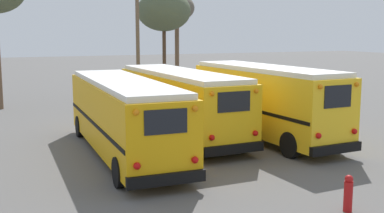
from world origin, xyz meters
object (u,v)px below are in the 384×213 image
bare_tree_1 (164,11)px  fire_hydrant (348,193)px  school_bus_0 (123,114)px  bare_tree_0 (177,10)px  school_bus_1 (180,101)px  school_bus_2 (265,100)px  utility_pole (138,33)px

bare_tree_1 → fire_hydrant: (-3.96, -24.21, -5.86)m
school_bus_0 → bare_tree_1: size_ratio=1.37×
school_bus_0 → bare_tree_0: bearing=61.7°
school_bus_1 → school_bus_0: bearing=-146.6°
school_bus_0 → fire_hydrant: bearing=-65.8°
school_bus_1 → bare_tree_0: size_ratio=1.31×
school_bus_2 → fire_hydrant: 9.28m
school_bus_2 → bare_tree_1: bearing=86.1°
school_bus_0 → bare_tree_1: 18.14m
utility_pole → bare_tree_0: size_ratio=1.16×
school_bus_2 → fire_hydrant: school_bus_2 is taller
school_bus_1 → bare_tree_1: size_ratio=1.30×
school_bus_1 → school_bus_2: size_ratio=1.08×
school_bus_1 → school_bus_2: bearing=-31.0°
school_bus_2 → utility_pole: bearing=99.4°
school_bus_0 → fire_hydrant: 9.41m
school_bus_1 → utility_pole: utility_pole is taller
bare_tree_1 → school_bus_2: bearing=-93.9°
bare_tree_0 → fire_hydrant: (-6.19, -27.09, -6.15)m
utility_pole → bare_tree_1: utility_pole is taller
school_bus_0 → fire_hydrant: school_bus_0 is taller
school_bus_0 → bare_tree_1: (7.78, 15.68, 4.73)m
bare_tree_1 → bare_tree_0: bearing=52.2°
school_bus_0 → utility_pole: (4.69, 12.49, 3.13)m
school_bus_1 → bare_tree_0: bare_tree_0 is taller
school_bus_0 → school_bus_2: 6.73m
school_bus_0 → fire_hydrant: size_ratio=10.48×
school_bus_1 → fire_hydrant: 10.81m
school_bus_2 → fire_hydrant: size_ratio=9.21×
school_bus_1 → fire_hydrant: (0.46, -10.74, -1.16)m
school_bus_1 → fire_hydrant: size_ratio=9.98×
school_bus_2 → utility_pole: utility_pole is taller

